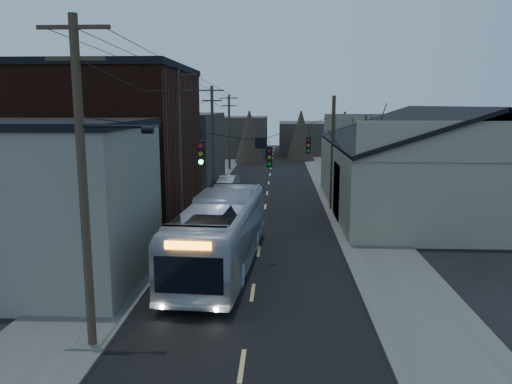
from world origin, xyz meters
TOP-DOWN VIEW (x-y plane):
  - road_surface at (0.00, 30.00)m, footprint 9.00×110.00m
  - sidewalk_left at (-6.50, 30.00)m, footprint 4.00×110.00m
  - sidewalk_right at (6.50, 30.00)m, footprint 4.00×110.00m
  - building_clapboard at (-9.00, 9.00)m, footprint 8.00×8.00m
  - building_brick at (-10.00, 20.00)m, footprint 10.00×12.00m
  - building_left_far at (-9.50, 36.00)m, footprint 9.00×14.00m
  - warehouse at (13.00, 25.00)m, footprint 16.16×20.60m
  - building_far_left at (-6.00, 65.00)m, footprint 10.00×12.00m
  - building_far_right at (7.00, 70.00)m, footprint 12.00×14.00m
  - bare_tree at (6.50, 20.00)m, footprint 0.40×0.40m
  - utility_lines at (-3.11, 24.14)m, footprint 11.24×45.28m
  - bus at (-1.73, 11.15)m, footprint 3.77×12.74m
  - parked_car at (-3.69, 32.99)m, footprint 1.97×4.38m

SIDE VIEW (x-z plane):
  - road_surface at x=0.00m, z-range 0.00..0.02m
  - sidewalk_left at x=-6.50m, z-range 0.00..0.12m
  - sidewalk_right at x=6.50m, z-range 0.00..0.12m
  - parked_car at x=-3.69m, z-range 0.00..1.40m
  - bus at x=-1.73m, z-range 0.00..3.50m
  - building_far_right at x=7.00m, z-range 0.00..5.00m
  - warehouse at x=13.00m, z-range -1.17..6.56m
  - building_far_left at x=-6.00m, z-range 0.00..6.00m
  - building_clapboard at x=-9.00m, z-range 0.00..7.00m
  - building_left_far at x=-9.50m, z-range 0.00..7.00m
  - bare_tree at x=6.50m, z-range 0.00..7.20m
  - utility_lines at x=-3.11m, z-range -0.30..10.20m
  - building_brick at x=-10.00m, z-range 0.00..10.00m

